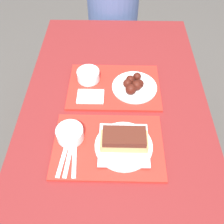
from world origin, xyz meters
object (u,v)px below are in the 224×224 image
bowl_coleslaw_far (89,75)px  wings_plate_far (134,85)px  tray_far (115,87)px  tray_near (109,146)px  bowl_coleslaw_near (71,133)px  person_seated_across (113,4)px  brisket_sandwich_plate (125,142)px

bowl_coleslaw_far → wings_plate_far: wings_plate_far is taller
tray_far → wings_plate_far: 0.10m
wings_plate_far → bowl_coleslaw_far: bearing=165.2°
tray_near → bowl_coleslaw_near: size_ratio=4.03×
bowl_coleslaw_far → bowl_coleslaw_near: bearing=-97.6°
wings_plate_far → person_seated_across: person_seated_across is taller
tray_far → bowl_coleslaw_far: (-0.13, 0.05, 0.03)m
brisket_sandwich_plate → person_seated_across: bearing=93.1°
tray_near → tray_far: same height
tray_far → wings_plate_far: (0.10, -0.01, 0.03)m
wings_plate_far → bowl_coleslaw_near: bearing=-132.9°
wings_plate_far → person_seated_across: bearing=97.7°
tray_far → brisket_sandwich_plate: brisket_sandwich_plate is taller
wings_plate_far → person_seated_across: size_ratio=0.30×
tray_far → brisket_sandwich_plate: 0.35m
tray_far → brisket_sandwich_plate: bearing=-82.8°
bowl_coleslaw_far → wings_plate_far: size_ratio=0.51×
bowl_coleslaw_far → person_seated_across: 0.80m
tray_near → tray_far: (0.02, 0.34, 0.00)m
bowl_coleslaw_near → bowl_coleslaw_far: bearing=82.4°
tray_far → bowl_coleslaw_near: bearing=-119.9°
person_seated_across → tray_far: bearing=-88.6°
brisket_sandwich_plate → wings_plate_far: size_ratio=1.07×
tray_near → person_seated_across: bearing=90.0°
bowl_coleslaw_far → tray_far: bearing=-19.3°
tray_near → bowl_coleslaw_near: (-0.16, 0.03, 0.03)m
brisket_sandwich_plate → bowl_coleslaw_near: bearing=169.9°
tray_near → bowl_coleslaw_near: 0.16m
brisket_sandwich_plate → wings_plate_far: (0.05, 0.33, -0.01)m
bowl_coleslaw_near → bowl_coleslaw_far: size_ratio=1.00×
tray_near → bowl_coleslaw_far: size_ratio=4.03×
bowl_coleslaw_near → person_seated_across: person_seated_across is taller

